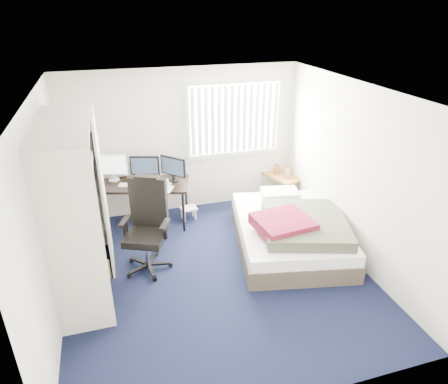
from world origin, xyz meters
TOP-DOWN VIEW (x-y plane):
  - ground at (0.00, 0.00)m, footprint 4.20×4.20m
  - room_shell at (0.00, 0.00)m, footprint 4.20×4.20m
  - window_assembly at (0.90, 2.04)m, footprint 1.72×0.09m
  - closet at (-1.67, 0.27)m, footprint 0.64×1.84m
  - desk at (-0.78, 1.75)m, footprint 1.64×1.09m
  - office_chair at (-0.86, 0.48)m, footprint 0.83×0.83m
  - footstool at (-0.05, 1.63)m, footprint 0.30×0.25m
  - nightstand at (1.75, 1.85)m, footprint 0.60×0.84m
  - bed at (1.25, 0.33)m, footprint 1.94×2.35m
  - pine_box at (-1.65, 0.30)m, footprint 0.46×0.42m

SIDE VIEW (x-z plane):
  - ground at x=0.00m, z-range 0.00..0.00m
  - pine_box at x=-1.65m, z-range 0.00..0.29m
  - footstool at x=-0.05m, z-range 0.06..0.28m
  - bed at x=1.25m, z-range -0.05..0.63m
  - nightstand at x=1.75m, z-range 0.11..0.81m
  - office_chair at x=-0.86m, z-range -0.15..1.17m
  - desk at x=-0.78m, z-range 0.17..1.37m
  - closet at x=-1.67m, z-range 0.24..2.46m
  - room_shell at x=0.00m, z-range -0.59..3.61m
  - window_assembly at x=0.90m, z-range 0.94..2.26m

